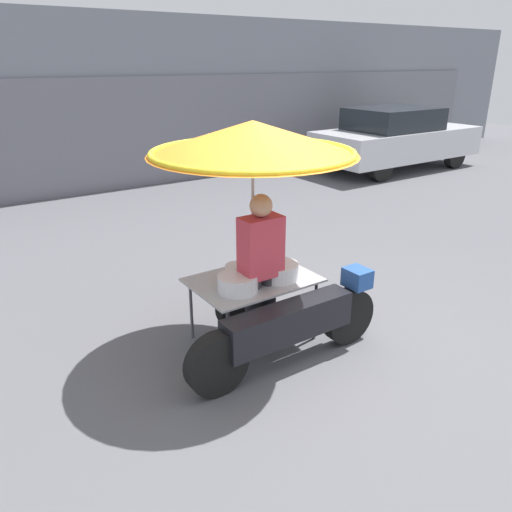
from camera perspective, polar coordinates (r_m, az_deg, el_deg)
ground_plane at (r=4.90m, az=6.94°, el=-10.35°), size 36.00×36.00×0.00m
shopfront_building at (r=11.68m, az=-21.11°, el=16.02°), size 28.00×2.06×3.48m
vendor_motorcycle_cart at (r=4.36m, az=0.22°, el=8.86°), size 2.01×1.83×2.10m
vendor_person at (r=4.50m, az=0.56°, el=-1.20°), size 0.38×0.22×1.50m
parked_car at (r=13.09m, az=15.70°, el=12.84°), size 4.34×1.78×1.50m
potted_plant at (r=15.69m, az=18.10°, el=13.17°), size 0.77×0.77×0.97m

